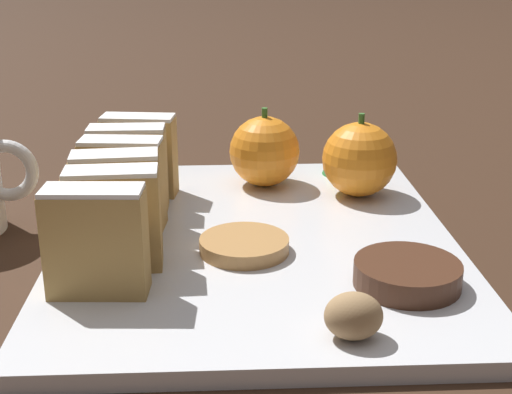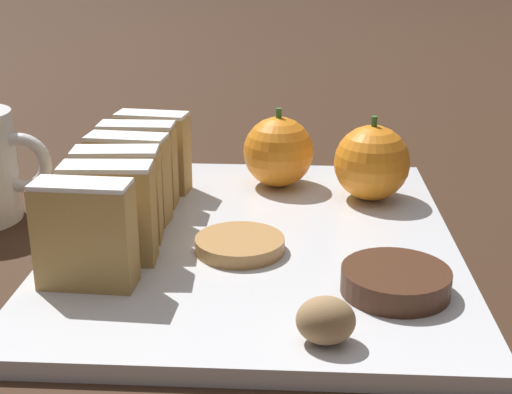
{
  "view_description": "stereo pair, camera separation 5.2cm",
  "coord_description": "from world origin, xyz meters",
  "px_view_note": "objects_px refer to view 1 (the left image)",
  "views": [
    {
      "loc": [
        -0.02,
        -0.49,
        0.22
      ],
      "look_at": [
        0.0,
        0.0,
        0.04
      ],
      "focal_mm": 50.0,
      "sensor_mm": 36.0,
      "label": 1
    },
    {
      "loc": [
        0.03,
        -0.49,
        0.22
      ],
      "look_at": [
        0.0,
        0.0,
        0.04
      ],
      "focal_mm": 50.0,
      "sensor_mm": 36.0,
      "label": 2
    }
  ],
  "objects_px": {
    "orange_near": "(264,151)",
    "chocolate_cookie": "(407,274)",
    "orange_far": "(359,159)",
    "walnut": "(353,316)"
  },
  "relations": [
    {
      "from": "orange_near",
      "to": "walnut",
      "type": "bearing_deg",
      "value": -82.79
    },
    {
      "from": "chocolate_cookie",
      "to": "orange_far",
      "type": "bearing_deg",
      "value": 89.93
    },
    {
      "from": "orange_near",
      "to": "orange_far",
      "type": "height_order",
      "value": "orange_far"
    },
    {
      "from": "walnut",
      "to": "chocolate_cookie",
      "type": "bearing_deg",
      "value": 53.28
    },
    {
      "from": "orange_near",
      "to": "chocolate_cookie",
      "type": "bearing_deg",
      "value": -68.68
    },
    {
      "from": "orange_far",
      "to": "orange_near",
      "type": "bearing_deg",
      "value": 158.95
    },
    {
      "from": "orange_near",
      "to": "chocolate_cookie",
      "type": "relative_size",
      "value": 1.03
    },
    {
      "from": "orange_near",
      "to": "walnut",
      "type": "height_order",
      "value": "orange_near"
    },
    {
      "from": "orange_far",
      "to": "chocolate_cookie",
      "type": "bearing_deg",
      "value": -90.07
    },
    {
      "from": "walnut",
      "to": "chocolate_cookie",
      "type": "height_order",
      "value": "walnut"
    }
  ]
}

